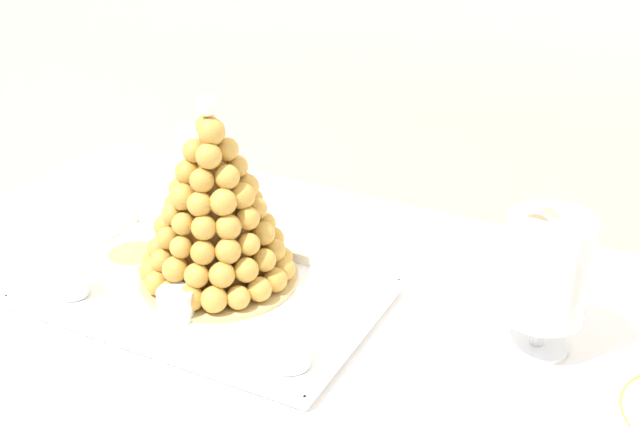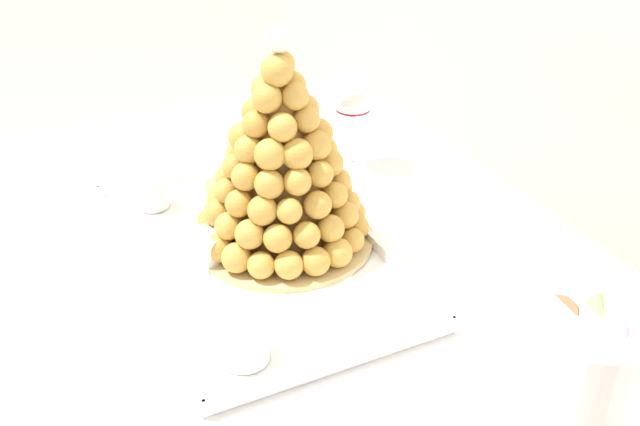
{
  "view_description": "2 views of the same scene",
  "coord_description": "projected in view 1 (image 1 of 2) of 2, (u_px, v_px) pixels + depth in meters",
  "views": [
    {
      "loc": [
        0.46,
        -0.92,
        1.49
      ],
      "look_at": [
        -0.01,
        0.01,
        0.96
      ],
      "focal_mm": 45.92,
      "sensor_mm": 36.0,
      "label": 1
    },
    {
      "loc": [
        0.65,
        -0.34,
        1.39
      ],
      "look_at": [
        -0.09,
        0.02,
        0.9
      ],
      "focal_mm": 42.7,
      "sensor_mm": 36.0,
      "label": 2
    }
  ],
  "objects": [
    {
      "name": "serving_tray",
      "position": [
        206.0,
        297.0,
        1.3
      ],
      "size": [
        0.54,
        0.33,
        0.02
      ],
      "color": "white",
      "rests_on": "buffet_table"
    },
    {
      "name": "creme_brulee_ramekin",
      "position": [
        134.0,
        257.0,
        1.38
      ],
      "size": [
        0.09,
        0.09,
        0.02
      ],
      "color": "white",
      "rests_on": "serving_tray"
    },
    {
      "name": "dessert_cup_mid_left",
      "position": [
        176.0,
        305.0,
        1.23
      ],
      "size": [
        0.06,
        0.06,
        0.05
      ],
      "color": "silver",
      "rests_on": "serving_tray"
    },
    {
      "name": "dessert_cup_centre",
      "position": [
        290.0,
        351.0,
        1.13
      ],
      "size": [
        0.06,
        0.06,
        0.05
      ],
      "color": "silver",
      "rests_on": "serving_tray"
    },
    {
      "name": "wine_glass",
      "position": [
        194.0,
        148.0,
        1.53
      ],
      "size": [
        0.08,
        0.08,
        0.18
      ],
      "color": "silver",
      "rests_on": "buffet_table"
    },
    {
      "name": "macaron_goblet",
      "position": [
        547.0,
        270.0,
        1.13
      ],
      "size": [
        0.12,
        0.12,
        0.22
      ],
      "color": "white",
      "rests_on": "buffet_table"
    },
    {
      "name": "dessert_cup_left",
      "position": [
        72.0,
        282.0,
        1.29
      ],
      "size": [
        0.05,
        0.05,
        0.05
      ],
      "color": "silver",
      "rests_on": "serving_tray"
    },
    {
      "name": "buffet_table",
      "position": [
        324.0,
        371.0,
        1.28
      ],
      "size": [
        1.53,
        0.88,
        0.78
      ],
      "color": "brown",
      "rests_on": "ground_plane"
    },
    {
      "name": "croquembouche",
      "position": [
        214.0,
        211.0,
        1.28
      ],
      "size": [
        0.26,
        0.26,
        0.32
      ],
      "color": "tan",
      "rests_on": "serving_tray"
    }
  ]
}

